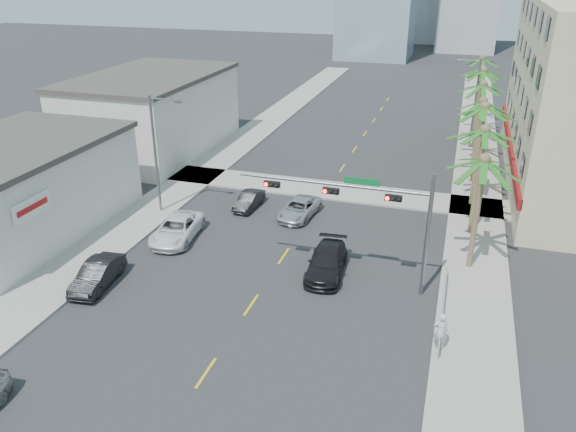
# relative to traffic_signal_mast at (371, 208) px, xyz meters

# --- Properties ---
(ground) EXTENTS (260.00, 260.00, 0.00)m
(ground) POSITION_rel_traffic_signal_mast_xyz_m (-5.78, -7.95, -5.06)
(ground) COLOR #262628
(ground) RESTS_ON ground
(sidewalk_right) EXTENTS (4.00, 120.00, 0.15)m
(sidewalk_right) POSITION_rel_traffic_signal_mast_xyz_m (6.22, 12.05, -4.99)
(sidewalk_right) COLOR gray
(sidewalk_right) RESTS_ON ground
(sidewalk_left) EXTENTS (4.00, 120.00, 0.15)m
(sidewalk_left) POSITION_rel_traffic_signal_mast_xyz_m (-17.78, 12.05, -4.99)
(sidewalk_left) COLOR gray
(sidewalk_left) RESTS_ON ground
(sidewalk_cross) EXTENTS (80.00, 4.00, 0.15)m
(sidewalk_cross) POSITION_rel_traffic_signal_mast_xyz_m (-5.78, 14.05, -4.99)
(sidewalk_cross) COLOR gray
(sidewalk_cross) RESTS_ON ground
(building_left_near) EXTENTS (10.00, 16.00, 6.00)m
(building_left_near) POSITION_rel_traffic_signal_mast_xyz_m (-24.78, 0.05, -2.06)
(building_left_near) COLOR beige
(building_left_near) RESTS_ON ground
(building_left_far) EXTENTS (11.00, 18.00, 7.20)m
(building_left_far) POSITION_rel_traffic_signal_mast_xyz_m (-25.28, 20.05, -1.46)
(building_left_far) COLOR beige
(building_left_far) RESTS_ON ground
(traffic_signal_mast) EXTENTS (11.12, 0.54, 7.20)m
(traffic_signal_mast) POSITION_rel_traffic_signal_mast_xyz_m (0.00, 0.00, 0.00)
(traffic_signal_mast) COLOR slate
(traffic_signal_mast) RESTS_ON ground
(palm_tree_0) EXTENTS (4.80, 4.80, 7.80)m
(palm_tree_0) POSITION_rel_traffic_signal_mast_xyz_m (5.82, 4.05, 2.02)
(palm_tree_0) COLOR brown
(palm_tree_0) RESTS_ON ground
(palm_tree_1) EXTENTS (4.80, 4.80, 8.16)m
(palm_tree_1) POSITION_rel_traffic_signal_mast_xyz_m (5.82, 9.25, 2.37)
(palm_tree_1) COLOR brown
(palm_tree_1) RESTS_ON ground
(palm_tree_2) EXTENTS (4.80, 4.80, 8.52)m
(palm_tree_2) POSITION_rel_traffic_signal_mast_xyz_m (5.82, 14.45, 2.72)
(palm_tree_2) COLOR brown
(palm_tree_2) RESTS_ON ground
(palm_tree_3) EXTENTS (4.80, 4.80, 7.80)m
(palm_tree_3) POSITION_rel_traffic_signal_mast_xyz_m (5.82, 19.65, 2.02)
(palm_tree_3) COLOR brown
(palm_tree_3) RESTS_ON ground
(palm_tree_4) EXTENTS (4.80, 4.80, 8.16)m
(palm_tree_4) POSITION_rel_traffic_signal_mast_xyz_m (5.82, 24.85, 2.37)
(palm_tree_4) COLOR brown
(palm_tree_4) RESTS_ON ground
(palm_tree_5) EXTENTS (4.80, 4.80, 8.52)m
(palm_tree_5) POSITION_rel_traffic_signal_mast_xyz_m (5.82, 30.05, 2.72)
(palm_tree_5) COLOR brown
(palm_tree_5) RESTS_ON ground
(palm_tree_6) EXTENTS (4.80, 4.80, 7.80)m
(palm_tree_6) POSITION_rel_traffic_signal_mast_xyz_m (5.82, 35.25, 2.02)
(palm_tree_6) COLOR brown
(palm_tree_6) RESTS_ON ground
(palm_tree_7) EXTENTS (4.80, 4.80, 8.16)m
(palm_tree_7) POSITION_rel_traffic_signal_mast_xyz_m (5.82, 40.45, 2.37)
(palm_tree_7) COLOR brown
(palm_tree_7) RESTS_ON ground
(streetlight_left) EXTENTS (2.55, 0.25, 9.00)m
(streetlight_left) POSITION_rel_traffic_signal_mast_xyz_m (-16.78, 6.05, -0.00)
(streetlight_left) COLOR slate
(streetlight_left) RESTS_ON ground
(streetlight_right) EXTENTS (2.55, 0.25, 9.00)m
(streetlight_right) POSITION_rel_traffic_signal_mast_xyz_m (5.21, 30.05, -0.00)
(streetlight_right) COLOR slate
(streetlight_right) RESTS_ON ground
(guardrail) EXTENTS (0.08, 8.08, 1.00)m
(guardrail) POSITION_rel_traffic_signal_mast_xyz_m (4.52, -1.95, -4.39)
(guardrail) COLOR silver
(guardrail) RESTS_ON ground
(car_parked_mid) EXTENTS (2.06, 4.66, 1.49)m
(car_parked_mid) POSITION_rel_traffic_signal_mast_xyz_m (-15.18, -4.69, -4.32)
(car_parked_mid) COLOR black
(car_parked_mid) RESTS_ON ground
(car_parked_far) EXTENTS (3.09, 5.69, 1.51)m
(car_parked_far) POSITION_rel_traffic_signal_mast_xyz_m (-13.58, 2.24, -4.30)
(car_parked_far) COLOR white
(car_parked_far) RESTS_ON ground
(car_lane_left) EXTENTS (1.48, 3.80, 1.24)m
(car_lane_left) POSITION_rel_traffic_signal_mast_xyz_m (-10.78, 8.82, -4.44)
(car_lane_left) COLOR black
(car_lane_left) RESTS_ON ground
(car_lane_center) EXTENTS (2.69, 4.94, 1.31)m
(car_lane_center) POSITION_rel_traffic_signal_mast_xyz_m (-6.56, 8.34, -4.41)
(car_lane_center) COLOR silver
(car_lane_center) RESTS_ON ground
(car_lane_right) EXTENTS (2.49, 5.37, 1.52)m
(car_lane_right) POSITION_rel_traffic_signal_mast_xyz_m (-2.59, 0.73, -4.30)
(car_lane_right) COLOR black
(car_lane_right) RESTS_ON ground
(pedestrian) EXTENTS (0.81, 0.62, 2.00)m
(pedestrian) POSITION_rel_traffic_signal_mast_xyz_m (4.52, -4.97, -3.91)
(pedestrian) COLOR silver
(pedestrian) RESTS_ON sidewalk_right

